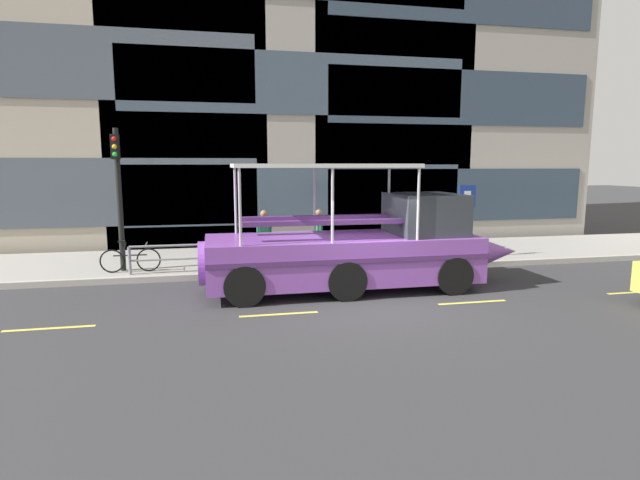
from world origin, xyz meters
TOP-DOWN VIEW (x-y plane):
  - ground_plane at (0.00, 0.00)m, footprint 120.00×120.00m
  - sidewalk at (0.00, 5.60)m, footprint 32.00×4.80m
  - curb_edge at (0.00, 3.11)m, footprint 32.00×0.18m
  - lane_centreline at (-0.00, -0.83)m, footprint 25.80×0.12m
  - office_tower_right at (6.73, 12.87)m, footprint 12.79×9.03m
  - curb_guardrail at (-0.78, 3.45)m, footprint 10.96×0.09m
  - traffic_light_pole at (-6.50, 4.04)m, footprint 0.24×0.46m
  - parking_sign at (4.60, 3.76)m, footprint 0.60×0.12m
  - leaned_bicycle at (-6.25, 3.82)m, footprint 1.74×0.46m
  - duck_tour_boat at (0.12, 1.14)m, footprint 9.02×2.57m
  - pedestrian_near_bow at (3.23, 4.60)m, footprint 0.31×0.39m
  - pedestrian_mid_left at (-0.24, 5.03)m, footprint 0.23×0.48m
  - pedestrian_mid_right at (-2.18, 4.43)m, footprint 0.50×0.24m

SIDE VIEW (x-z plane):
  - ground_plane at x=0.00m, z-range 0.00..0.00m
  - lane_centreline at x=0.00m, z-range 0.00..0.01m
  - sidewalk at x=0.00m, z-range 0.00..0.18m
  - curb_edge at x=0.00m, z-range 0.00..0.18m
  - leaned_bicycle at x=-6.25m, z-range 0.08..1.04m
  - curb_guardrail at x=-0.78m, z-range 0.33..1.19m
  - duck_tour_boat at x=0.12m, z-range -0.59..2.80m
  - pedestrian_near_bow at x=3.23m, z-range 0.34..1.92m
  - pedestrian_mid_left at x=-0.24m, z-range 0.35..2.02m
  - pedestrian_mid_right at x=-2.18m, z-range 0.36..2.09m
  - parking_sign at x=4.60m, z-range 0.63..3.14m
  - traffic_light_pole at x=-6.50m, z-range 0.62..4.87m
  - office_tower_right at x=6.73m, z-range 0.00..20.56m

